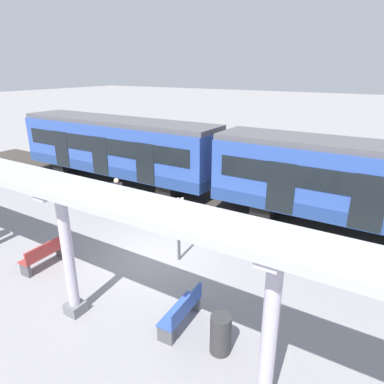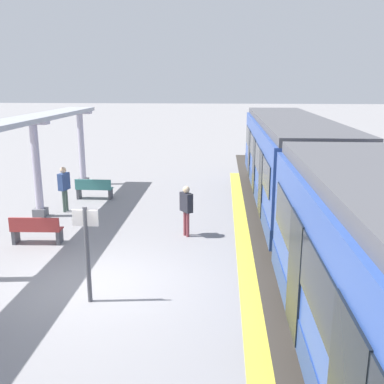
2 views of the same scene
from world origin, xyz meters
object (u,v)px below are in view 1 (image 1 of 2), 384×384
bench_extra_slot (44,254)px  trash_bin (221,334)px  train_near_carriage (117,149)px  train_far_carriage (373,189)px  platform_info_sign (179,223)px  bench_near_end (182,311)px  passenger_waiting_near_edge (117,192)px  canopy_pillar_fourth (269,335)px  canopy_pillar_third (68,254)px

bench_extra_slot → trash_bin: 6.42m
train_near_carriage → train_far_carriage: 12.83m
bench_extra_slot → platform_info_sign: platform_info_sign is taller
bench_near_end → passenger_waiting_near_edge: passenger_waiting_near_edge is taller
passenger_waiting_near_edge → bench_extra_slot: bearing=12.8°
canopy_pillar_fourth → bench_extra_slot: 7.92m
canopy_pillar_third → canopy_pillar_fourth: 5.14m
canopy_pillar_third → platform_info_sign: 3.77m
trash_bin → platform_info_sign: platform_info_sign is taller
train_near_carriage → train_far_carriage: size_ratio=1.00×
canopy_pillar_third → platform_info_sign: size_ratio=1.56×
train_far_carriage → canopy_pillar_fourth: train_far_carriage is taller
train_far_carriage → bench_extra_slot: train_far_carriage is taller
train_far_carriage → canopy_pillar_third: train_far_carriage is taller
train_far_carriage → platform_info_sign: train_far_carriage is taller
platform_info_sign → passenger_waiting_near_edge: 4.78m
train_far_carriage → canopy_pillar_third: bearing=-32.9°
canopy_pillar_fourth → bench_extra_slot: size_ratio=2.27×
passenger_waiting_near_edge → train_near_carriage: bearing=-137.1°
canopy_pillar_fourth → passenger_waiting_near_edge: (-5.46, -8.76, -0.73)m
bench_extra_slot → passenger_waiting_near_edge: bearing=-167.2°
canopy_pillar_third → canopy_pillar_fourth: (0.00, 5.14, 0.00)m
train_far_carriage → bench_extra_slot: (8.05, -8.46, -1.39)m
canopy_pillar_fourth → platform_info_sign: 5.69m
canopy_pillar_fourth → platform_info_sign: size_ratio=1.56×
train_far_carriage → canopy_pillar_fourth: 9.10m
train_near_carriage → platform_info_sign: train_near_carriage is taller
canopy_pillar_third → bench_extra_slot: (-1.02, -2.60, -1.30)m
bench_near_end → platform_info_sign: size_ratio=0.69×
bench_near_end → trash_bin: bearing=79.0°
train_near_carriage → trash_bin: train_near_carriage is taller
train_near_carriage → bench_near_end: (7.99, 9.61, -1.39)m
canopy_pillar_fourth → train_far_carriage: bearing=175.5°
canopy_pillar_fourth → bench_extra_slot: (-1.02, -7.75, -1.30)m
bench_extra_slot → passenger_waiting_near_edge: passenger_waiting_near_edge is taller
canopy_pillar_fourth → platform_info_sign: (-3.66, -4.34, -0.42)m
train_near_carriage → platform_info_sign: bearing=55.2°
trash_bin → platform_info_sign: size_ratio=0.43×
train_near_carriage → bench_extra_slot: train_near_carriage is taller
bench_extra_slot → canopy_pillar_third: bearing=68.6°
canopy_pillar_fourth → canopy_pillar_third: bearing=-90.0°
bench_near_end → trash_bin: trash_bin is taller
trash_bin → train_far_carriage: bearing=166.0°
trash_bin → passenger_waiting_near_edge: bearing=-121.8°
train_near_carriage → passenger_waiting_near_edge: (3.61, 3.35, -0.81)m
bench_near_end → bench_extra_slot: (0.06, -5.25, 0.00)m
bench_extra_slot → passenger_waiting_near_edge: size_ratio=0.93×
platform_info_sign → bench_extra_slot: bearing=-52.3°
bench_near_end → passenger_waiting_near_edge: bearing=-125.0°
train_near_carriage → bench_extra_slot: size_ratio=8.07×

